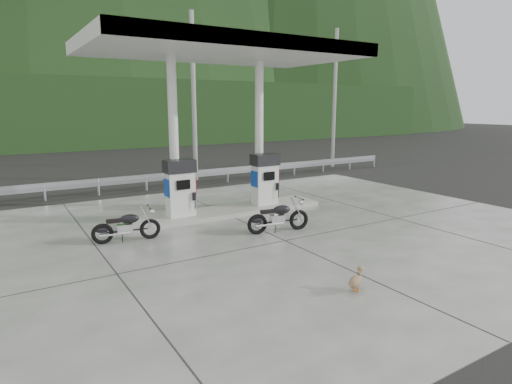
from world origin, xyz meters
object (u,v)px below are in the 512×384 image
motorcycle_left (126,227)px  duck (356,282)px  gas_pump_left (180,188)px  motorcycle_right (278,218)px  gas_pump_right (265,179)px

motorcycle_left → duck: (2.97, -5.61, -0.20)m
gas_pump_left → motorcycle_right: gas_pump_left is taller
gas_pump_right → duck: gas_pump_right is taller
gas_pump_left → duck: 6.99m
motorcycle_left → motorcycle_right: 4.25m
gas_pump_left → gas_pump_right: size_ratio=1.00×
gas_pump_right → motorcycle_left: bearing=-166.4°
gas_pump_left → motorcycle_right: bearing=-54.4°
gas_pump_left → gas_pump_right: 3.20m
motorcycle_right → gas_pump_right: bearing=75.2°
gas_pump_right → motorcycle_right: (-1.27, -2.70, -0.63)m
gas_pump_left → gas_pump_right: bearing=0.0°
motorcycle_left → motorcycle_right: size_ratio=0.94×
motorcycle_right → duck: size_ratio=3.22×
gas_pump_right → motorcycle_left: gas_pump_right is taller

